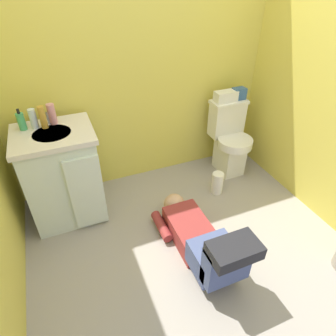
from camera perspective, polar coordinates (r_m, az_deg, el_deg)
The scene contains 13 objects.
ground_plane at distance 2.47m, azimuth 3.29°, elevation -13.97°, with size 2.93×3.00×0.04m, color gray.
wall_back at distance 2.66m, azimuth -5.98°, elevation 21.08°, with size 2.59×0.08×2.40m, color #DCCB4E.
toilet at distance 3.06m, azimuth 11.99°, elevation 5.64°, with size 0.36×0.46×0.75m.
vanity_cabinet at distance 2.54m, azimuth -19.93°, elevation -1.32°, with size 0.60×0.53×0.82m.
faucet at distance 2.45m, azimuth -22.48°, elevation 9.07°, with size 0.02×0.02×0.10m, color silver.
person_plumber at distance 2.22m, azimuth 6.56°, elevation -13.87°, with size 0.39×1.06×0.52m.
tissue_box at distance 2.92m, azimuth 11.31°, elevation 13.69°, with size 0.22×0.11×0.10m, color silver.
toiletry_bag at distance 3.00m, azimuth 13.82°, elevation 14.05°, with size 0.12×0.09×0.11m, color #33598C.
soap_dispenser at distance 2.44m, azimuth -26.93°, elevation 8.21°, with size 0.06×0.06×0.17m.
bottle_clear at distance 2.42m, azimuth -25.00°, elevation 8.77°, with size 0.05×0.05×0.15m, color silver.
bottle_amber at distance 2.39m, azimuth -23.47°, elevation 9.13°, with size 0.05×0.05×0.17m, color gold.
bottle_pink at distance 2.43m, azimuth -21.90°, elevation 9.84°, with size 0.06×0.06×0.16m, color pink.
paper_towel_roll at distance 2.84m, azimuth 9.68°, elevation -2.93°, with size 0.11×0.11×0.22m, color white.
Camera 1 is at (-0.74, -1.43, 1.86)m, focal length 30.94 mm.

